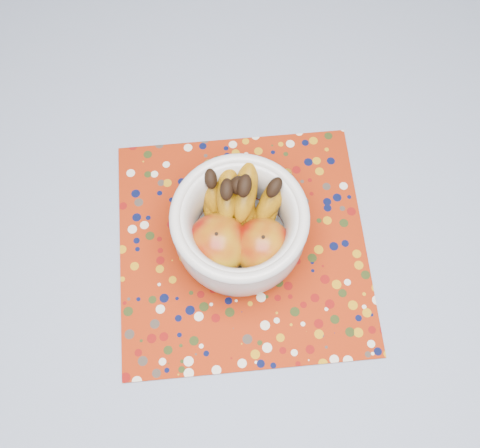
# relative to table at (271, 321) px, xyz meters

# --- Properties ---
(table) EXTENTS (1.20, 1.20, 0.75)m
(table) POSITION_rel_table_xyz_m (0.00, 0.00, 0.00)
(table) COLOR brown
(table) RESTS_ON ground
(tablecloth) EXTENTS (1.32, 1.32, 0.01)m
(tablecloth) POSITION_rel_table_xyz_m (0.00, 0.00, 0.08)
(tablecloth) COLOR slate
(tablecloth) RESTS_ON table
(placemat) EXTENTS (0.45, 0.45, 0.00)m
(placemat) POSITION_rel_table_xyz_m (-0.06, 0.09, 0.09)
(placemat) COLOR maroon
(placemat) RESTS_ON tablecloth
(fruit_bowl) EXTENTS (0.20, 0.20, 0.15)m
(fruit_bowl) POSITION_rel_table_xyz_m (-0.06, 0.10, 0.16)
(fruit_bowl) COLOR silver
(fruit_bowl) RESTS_ON placemat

